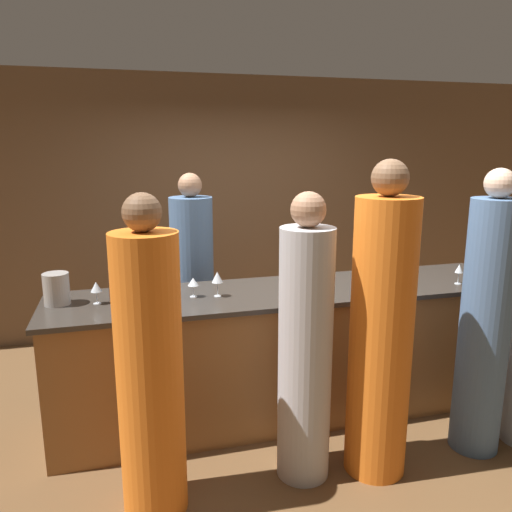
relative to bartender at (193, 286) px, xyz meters
The scene contains 15 objects.
ground_plane 1.34m from the bartender, 52.24° to the right, with size 14.00×14.00×0.00m, color brown.
back_wall 1.48m from the bartender, 62.40° to the left, with size 8.00×0.06×2.80m.
bar_counter 1.10m from the bartender, 52.24° to the right, with size 3.59×0.80×1.00m.
bartender is the anchor object (origin of this frame).
guest_0 1.64m from the bartender, 73.58° to the right, with size 0.33×0.33×1.81m.
guest_1 2.36m from the bartender, 43.22° to the right, with size 0.32×0.32×1.93m.
guest_2 1.89m from the bartender, 60.44° to the right, with size 0.39×0.39×1.99m.
guest_3 1.70m from the bartender, 106.06° to the right, with size 0.37×0.37×1.83m.
wine_bottle_0 1.07m from the bartender, 128.60° to the right, with size 0.08×0.08×0.30m.
ice_bucket 1.30m from the bartender, 144.03° to the right, with size 0.17×0.17×0.22m.
wine_glass_0 1.15m from the bartender, 111.98° to the right, with size 0.07×0.07×0.16m.
wine_glass_1 1.15m from the bartender, 133.54° to the right, with size 0.08×0.08×0.16m.
wine_glass_2 0.87m from the bartender, 97.49° to the right, with size 0.08×0.08×0.14m.
wine_glass_3 2.21m from the bartender, 27.91° to the right, with size 0.06×0.06×0.16m.
wine_glass_4 0.91m from the bartender, 85.95° to the right, with size 0.08×0.08×0.18m.
Camera 1 is at (-1.21, -3.41, 2.07)m, focal length 35.00 mm.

